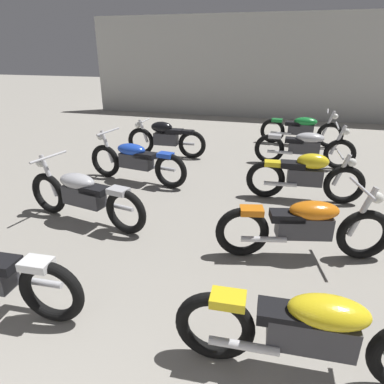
% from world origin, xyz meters
% --- Properties ---
extents(back_wall, '(13.10, 0.24, 3.60)m').
position_xyz_m(back_wall, '(0.00, 14.04, 1.80)').
color(back_wall, '#B2B2AD').
rests_on(back_wall, ground).
extents(motorcycle_left_row_2, '(2.15, 0.70, 0.97)m').
position_xyz_m(motorcycle_left_row_2, '(-1.59, 4.65, 0.45)').
color(motorcycle_left_row_2, black).
rests_on(motorcycle_left_row_2, ground).
extents(motorcycle_left_row_3, '(2.16, 0.68, 0.97)m').
position_xyz_m(motorcycle_left_row_3, '(-1.56, 6.44, 0.45)').
color(motorcycle_left_row_3, black).
rests_on(motorcycle_left_row_3, ground).
extents(motorcycle_left_row_4, '(1.97, 0.48, 0.88)m').
position_xyz_m(motorcycle_left_row_4, '(-1.60, 8.24, 0.46)').
color(motorcycle_left_row_4, black).
rests_on(motorcycle_left_row_4, ground).
extents(motorcycle_right_row_1, '(2.17, 0.68, 0.97)m').
position_xyz_m(motorcycle_right_row_1, '(1.59, 2.80, 0.45)').
color(motorcycle_right_row_1, black).
rests_on(motorcycle_right_row_1, ground).
extents(motorcycle_right_row_2, '(2.14, 0.82, 0.97)m').
position_xyz_m(motorcycle_right_row_2, '(1.56, 4.57, 0.45)').
color(motorcycle_right_row_2, black).
rests_on(motorcycle_right_row_2, ground).
extents(motorcycle_right_row_3, '(1.97, 0.49, 0.88)m').
position_xyz_m(motorcycle_right_row_3, '(1.60, 6.42, 0.46)').
color(motorcycle_right_row_3, black).
rests_on(motorcycle_right_row_3, ground).
extents(motorcycle_right_row_4, '(2.17, 0.68, 0.97)m').
position_xyz_m(motorcycle_right_row_4, '(1.62, 8.38, 0.45)').
color(motorcycle_right_row_4, black).
rests_on(motorcycle_right_row_4, ground).
extents(motorcycle_right_row_5, '(2.17, 0.68, 0.97)m').
position_xyz_m(motorcycle_right_row_5, '(1.56, 10.23, 0.45)').
color(motorcycle_right_row_5, black).
rests_on(motorcycle_right_row_5, ground).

